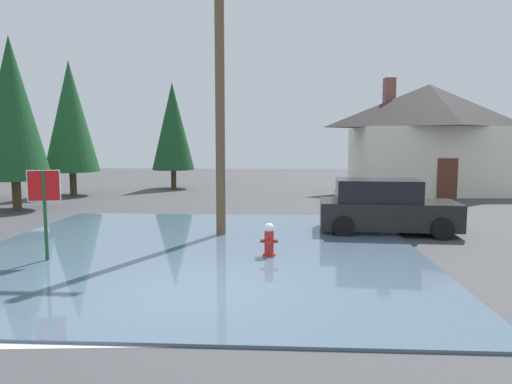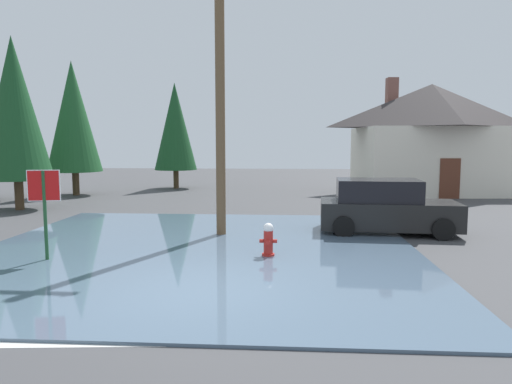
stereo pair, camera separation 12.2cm
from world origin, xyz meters
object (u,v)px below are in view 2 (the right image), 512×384
object	(u,v)px
pine_tree_short_left	(14,109)
utility_pole	(220,70)
stop_sign_near	(44,197)
pine_tree_mid_left	(73,117)
house	(430,137)
fire_hydrant	(268,241)
parked_car	(385,208)
pine_tree_far_center	(175,127)

from	to	relation	value
pine_tree_short_left	utility_pole	bearing A→B (deg)	-27.78
stop_sign_near	pine_tree_mid_left	size ratio (longest dim) A/B	0.31
house	pine_tree_short_left	distance (m)	20.50
pine_tree_mid_left	pine_tree_short_left	xyz separation A→B (m)	(0.04, -5.33, 0.05)
fire_hydrant	pine_tree_short_left	xyz separation A→B (m)	(-10.62, 7.37, 3.73)
fire_hydrant	parked_car	size ratio (longest dim) A/B	0.20
fire_hydrant	pine_tree_mid_left	size ratio (longest dim) A/B	0.12
parked_car	pine_tree_mid_left	size ratio (longest dim) A/B	0.61
parked_car	pine_tree_short_left	distance (m)	15.05
house	parked_car	size ratio (longest dim) A/B	2.02
utility_pole	parked_car	size ratio (longest dim) A/B	2.23
utility_pole	parked_car	world-z (taller)	utility_pole
utility_pole	pine_tree_short_left	size ratio (longest dim) A/B	1.34
fire_hydrant	utility_pole	xyz separation A→B (m)	(-1.52, 2.58, 4.47)
stop_sign_near	pine_tree_short_left	size ratio (longest dim) A/B	0.31
house	pine_tree_far_center	size ratio (longest dim) A/B	1.36
parked_car	fire_hydrant	bearing A→B (deg)	-136.30
stop_sign_near	pine_tree_far_center	size ratio (longest dim) A/B	0.34
parked_car	stop_sign_near	bearing A→B (deg)	-154.96
pine_tree_mid_left	pine_tree_short_left	bearing A→B (deg)	-89.52
utility_pole	pine_tree_short_left	xyz separation A→B (m)	(-9.11, 4.80, -0.74)
stop_sign_near	house	bearing A→B (deg)	49.81
house	pine_tree_far_center	distance (m)	14.59
stop_sign_near	pine_tree_mid_left	distance (m)	14.73
stop_sign_near	pine_tree_far_center	distance (m)	17.47
pine_tree_far_center	pine_tree_mid_left	bearing A→B (deg)	-138.81
utility_pole	house	xyz separation A→B (m)	(9.80, 12.65, -1.81)
stop_sign_near	utility_pole	size ratio (longest dim) A/B	0.23
pine_tree_mid_left	pine_tree_far_center	distance (m)	5.91
pine_tree_short_left	fire_hydrant	bearing A→B (deg)	-34.76
stop_sign_near	pine_tree_short_left	distance (m)	10.10
stop_sign_near	parked_car	distance (m)	9.60
pine_tree_mid_left	utility_pole	bearing A→B (deg)	-47.89
pine_tree_mid_left	fire_hydrant	bearing A→B (deg)	-49.97
stop_sign_near	house	distance (m)	20.93
fire_hydrant	house	size ratio (longest dim) A/B	0.10
parked_car	pine_tree_far_center	distance (m)	16.69
pine_tree_far_center	pine_tree_short_left	bearing A→B (deg)	-115.49
fire_hydrant	house	world-z (taller)	house
fire_hydrant	utility_pole	bearing A→B (deg)	120.49
fire_hydrant	pine_tree_far_center	size ratio (longest dim) A/B	0.14
parked_car	pine_tree_mid_left	distance (m)	17.29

